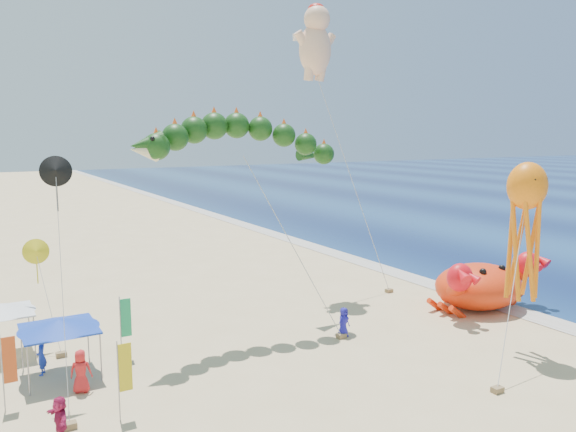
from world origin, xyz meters
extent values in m
plane|color=#D1B784|center=(0.00, 0.00, 0.00)|extent=(320.00, 320.00, 0.00)
plane|color=silver|center=(12.00, 0.00, 0.01)|extent=(320.00, 320.00, 0.00)
ellipsoid|color=red|center=(10.50, -0.62, 1.41)|extent=(6.05, 5.05, 2.83)
sphere|color=red|center=(7.34, -1.81, 2.67)|extent=(1.68, 1.68, 1.68)
sphere|color=black|center=(9.61, -1.61, 2.67)|extent=(0.43, 0.43, 0.43)
sphere|color=red|center=(13.66, -1.81, 2.67)|extent=(1.68, 1.68, 1.68)
sphere|color=black|center=(11.39, -1.61, 2.67)|extent=(0.43, 0.43, 0.43)
cone|color=#12380F|center=(-9.86, 2.69, 10.49)|extent=(1.64, 1.21, 1.34)
cylinder|color=#B2B2B2|center=(-2.29, 0.99, 4.99)|extent=(4.20, 3.46, 9.70)
cube|color=olive|center=(-0.22, -0.71, 0.12)|extent=(0.50, 0.35, 0.25)
ellipsoid|color=#FFC19B|center=(4.01, 8.68, 16.68)|extent=(2.31, 1.91, 3.40)
sphere|color=#FFC19B|center=(4.01, 8.47, 18.67)|extent=(1.78, 1.78, 1.78)
ellipsoid|color=red|center=(4.01, 8.57, 19.30)|extent=(1.15, 1.15, 0.81)
cylinder|color=#B2B2B2|center=(5.94, 6.80, 7.73)|extent=(3.93, 3.82, 15.18)
cube|color=olive|center=(7.88, 4.92, 0.12)|extent=(0.50, 0.35, 0.25)
ellipsoid|color=orange|center=(6.47, -6.74, 8.47)|extent=(2.04, 1.84, 2.35)
cylinder|color=#B2B2B2|center=(4.13, -8.05, 3.97)|extent=(4.73, 2.69, 7.66)
cube|color=olive|center=(1.79, -9.37, 0.12)|extent=(0.50, 0.35, 0.25)
cylinder|color=gray|center=(-15.59, 0.33, 1.10)|extent=(0.06, 0.06, 2.20)
cylinder|color=gray|center=(-12.63, 0.33, 1.10)|extent=(0.06, 0.06, 2.20)
cylinder|color=gray|center=(-15.59, 3.30, 1.10)|extent=(0.06, 0.06, 2.20)
cylinder|color=gray|center=(-12.63, 3.30, 1.10)|extent=(0.06, 0.06, 2.20)
cube|color=#1335AA|center=(-14.11, 1.82, 2.24)|extent=(3.20, 3.20, 0.08)
cone|color=#1335AA|center=(-14.11, 1.82, 2.48)|extent=(3.52, 3.52, 0.45)
cylinder|color=gray|center=(-14.92, 4.42, 1.10)|extent=(0.06, 0.06, 2.20)
cylinder|color=gray|center=(-14.92, 7.06, 1.10)|extent=(0.06, 0.06, 2.20)
cube|color=silver|center=(-16.24, 5.74, 2.24)|extent=(2.88, 2.88, 0.08)
cone|color=silver|center=(-16.24, 5.74, 2.48)|extent=(3.17, 3.17, 0.45)
cylinder|color=gray|center=(-12.79, -3.66, 1.60)|extent=(0.05, 0.05, 3.20)
cube|color=gold|center=(-12.51, -3.66, 2.10)|extent=(0.50, 0.04, 1.90)
cylinder|color=gray|center=(-16.59, -0.63, 1.60)|extent=(0.05, 0.05, 3.20)
cube|color=#C94619|center=(-16.31, -0.63, 2.10)|extent=(0.50, 0.04, 1.90)
cylinder|color=gray|center=(-11.27, 2.28, 1.60)|extent=(0.05, 0.05, 3.20)
cube|color=#1A9F5B|center=(-10.99, 2.28, 2.10)|extent=(0.50, 0.04, 1.90)
imported|color=red|center=(-13.62, -0.39, 0.94)|extent=(1.08, 0.90, 1.88)
imported|color=white|center=(10.28, -0.54, 0.87)|extent=(0.75, 0.73, 1.74)
imported|color=#1F3ABA|center=(-14.86, 2.41, 0.88)|extent=(0.59, 0.74, 1.76)
imported|color=#1F1B9F|center=(0.03, -0.57, 0.82)|extent=(0.91, 0.72, 1.64)
imported|color=#A31A47|center=(-14.99, -4.09, 0.85)|extent=(0.78, 1.63, 1.69)
cone|color=black|center=(-14.05, 0.41, 9.48)|extent=(1.30, 0.51, 1.32)
cylinder|color=#B2B2B2|center=(-13.80, -1.09, 4.76)|extent=(0.55, 3.04, 9.24)
cube|color=olive|center=(-13.55, -2.59, 0.12)|extent=(0.50, 0.35, 0.25)
cone|color=yellow|center=(-14.43, 6.33, 5.03)|extent=(1.30, 0.51, 1.32)
cylinder|color=#B2B2B2|center=(-14.18, 4.83, 2.54)|extent=(0.55, 3.04, 4.80)
cube|color=olive|center=(-13.93, 3.33, 0.12)|extent=(0.50, 0.35, 0.25)
camera|label=1|loc=(-17.36, -24.51, 10.95)|focal=35.00mm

